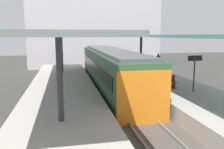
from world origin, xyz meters
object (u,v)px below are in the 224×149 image
Objects in this scene: commuter_train at (111,69)px; passenger_mid_platform at (158,63)px; platform_sign at (195,65)px; litter_bin at (139,72)px; passenger_near_bench at (152,65)px; platform_bench at (165,81)px.

passenger_mid_platform is at bearing 22.55° from commuter_train.
platform_sign reaches higher than litter_bin.
litter_bin is 0.46× the size of passenger_mid_platform.
commuter_train is at bearing 127.38° from platform_sign.
passenger_near_bench is at bearing 8.62° from commuter_train.
platform_bench is 0.63× the size of platform_sign.
platform_bench is 1.75× the size of litter_bin.
commuter_train is 5.05m from platform_bench.
commuter_train is 9.04× the size of passenger_mid_platform.
litter_bin is (-0.22, 4.73, -0.06)m from platform_bench.
commuter_train is at bearing -168.72° from litter_bin.
passenger_mid_platform is (1.19, 1.46, 0.01)m from passenger_near_bench.
passenger_near_bench is (1.15, 0.05, 0.50)m from litter_bin.
platform_bench reaches higher than litter_bin.
commuter_train is 11.34× the size of platform_bench.
commuter_train is at bearing 122.95° from platform_bench.
litter_bin is 2.83m from passenger_mid_platform.
litter_bin is (2.52, 0.50, -0.33)m from commuter_train.
passenger_mid_platform is (2.33, 1.51, 0.51)m from litter_bin.
commuter_train is 2.59m from litter_bin.
commuter_train reaches higher than platform_sign.
platform_bench is 4.74m from litter_bin.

